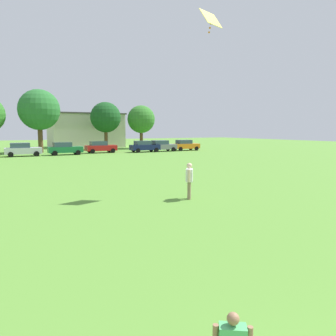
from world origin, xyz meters
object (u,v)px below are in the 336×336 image
Objects in this scene: parked_car_red_3 at (100,147)px; tree_center_right at (39,110)px; kite at (211,19)px; parked_car_navy_4 at (144,146)px; parked_car_green_2 at (65,148)px; tree_right at (106,117)px; parked_car_gray_5 at (162,146)px; tree_far_right at (141,119)px; parked_car_orange_6 at (185,145)px; adult_bystander at (189,178)px; parked_car_silver_1 at (22,149)px.

tree_center_right reaches higher than parked_car_red_3.
parked_car_navy_4 is (9.29, 30.12, -8.06)m from kite.
parked_car_green_2 is at bearing -179.56° from parked_car_navy_4.
tree_center_right is 11.12m from tree_right.
tree_far_right is (0.42, 8.88, 4.21)m from parked_car_gray_5.
parked_car_navy_4 is at bearing -71.33° from tree_right.
tree_right reaches higher than parked_car_orange_6.
parked_car_red_3 is at bearing 25.30° from adult_bystander.
parked_car_orange_6 is (18.41, 31.57, -0.19)m from adult_bystander.
parked_car_orange_6 is (13.49, -0.99, 0.00)m from parked_car_red_3.
parked_car_navy_4 is 15.82m from tree_center_right.
tree_right reaches higher than parked_car_gray_5.
parked_car_silver_1 and parked_car_navy_4 have the same top height.
parked_car_green_2 is 0.55× the size of tree_right.
tree_center_right is at bearing 148.77° from parked_car_red_3.
adult_bystander is at bearing -150.38° from kite.
adult_bystander reaches higher than parked_car_silver_1.
tree_center_right reaches higher than parked_car_orange_6.
parked_car_gray_5 is at bearing 3.24° from parked_car_navy_4.
parked_car_green_2 is at bearing -178.50° from parked_car_orange_6.
parked_car_navy_4 is 0.57× the size of tree_far_right.
parked_car_orange_6 is at bearing -39.84° from tree_right.
adult_bystander is 31.64m from parked_car_silver_1.
parked_car_green_2 is (-0.30, 31.08, -0.19)m from adult_bystander.
parked_car_silver_1 and parked_car_red_3 have the same top height.
parked_car_green_2 is (-2.14, 30.03, -8.06)m from kite.
parked_car_red_3 is at bearing -31.23° from tree_center_right.
parked_car_gray_5 is 4.33m from parked_car_orange_6.
tree_far_right is at bearing 114.33° from parked_car_orange_6.
parked_car_navy_4 is at bearing -176.83° from parked_car_orange_6.
kite is at bearing -107.91° from tree_far_right.
parked_car_gray_5 is at bearing 1.02° from parked_car_green_2.
kite reaches higher than parked_car_gray_5.
tree_far_right is (-3.91, 8.65, 4.21)m from parked_car_orange_6.
parked_car_silver_1 is 1.00× the size of parked_car_green_2.
parked_car_red_3 is at bearing 172.39° from parked_car_gray_5.
adult_bystander reaches higher than parked_car_orange_6.
kite is (1.84, 1.05, 7.87)m from adult_bystander.
kite is 39.79m from tree_right.
parked_car_red_3 is 6.37m from parked_car_navy_4.
kite is 0.16× the size of tree_center_right.
parked_car_red_3 is 10.19m from tree_center_right.
tree_right is at bearing 47.32° from parked_car_green_2.
tree_right is at bearing -179.67° from tree_far_right.
parked_car_navy_4 is at bearing -0.04° from parked_car_silver_1.
kite reaches higher than parked_car_green_2.
adult_bystander is 0.41× the size of parked_car_gray_5.
kite is at bearing -99.07° from tree_right.
parked_car_green_2 is at bearing -164.18° from parked_car_red_3.
parked_car_silver_1 is 23.81m from parked_car_orange_6.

